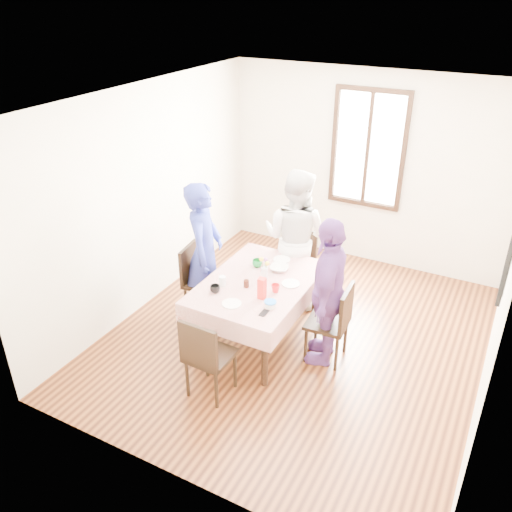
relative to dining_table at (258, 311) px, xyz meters
name	(u,v)px	position (x,y,z in m)	size (l,w,h in m)	color
ground	(296,336)	(0.38, 0.24, -0.38)	(4.50, 4.50, 0.00)	black
back_wall	(366,170)	(0.38, 2.49, 0.98)	(4.00, 4.00, 0.00)	beige
right_wall	(508,276)	(2.38, 0.24, 0.98)	(4.50, 4.50, 0.00)	beige
window_frame	(368,149)	(0.38, 2.47, 1.27)	(1.02, 0.06, 1.62)	black
window_pane	(368,149)	(0.38, 2.48, 1.27)	(0.90, 0.02, 1.50)	white
dining_table	(258,311)	(0.00, 0.00, 0.00)	(0.97, 1.45, 0.75)	black
tablecloth	(258,282)	(0.00, 0.00, 0.38)	(1.09, 1.57, 0.01)	#620000
chair_left	(204,282)	(-0.81, 0.14, 0.08)	(0.42, 0.42, 0.91)	black
chair_right	(327,322)	(0.81, 0.05, 0.08)	(0.42, 0.42, 0.91)	black
chair_far	(295,267)	(0.00, 1.00, 0.08)	(0.42, 0.42, 0.91)	black
chair_near	(210,355)	(0.00, -1.00, 0.08)	(0.42, 0.42, 0.91)	black
person_left	(204,253)	(-0.79, 0.14, 0.49)	(0.63, 0.41, 1.73)	navy
person_far	(295,238)	(0.00, 0.98, 0.50)	(0.85, 0.66, 1.75)	beige
person_right	(328,292)	(0.79, 0.05, 0.46)	(0.97, 0.41, 1.66)	#613479
mug_black	(215,289)	(-0.30, -0.41, 0.43)	(0.11, 0.11, 0.08)	black
mug_flag	(276,288)	(0.26, -0.11, 0.43)	(0.09, 0.09, 0.09)	red
mug_green	(257,263)	(-0.16, 0.29, 0.43)	(0.11, 0.11, 0.09)	#0C7226
serving_bowl	(279,268)	(0.10, 0.33, 0.41)	(0.21, 0.21, 0.05)	white
juice_carton	(262,288)	(0.19, -0.28, 0.50)	(0.07, 0.07, 0.23)	red
butter_tub	(270,305)	(0.34, -0.39, 0.41)	(0.11, 0.11, 0.05)	white
jam_jar	(246,284)	(-0.06, -0.16, 0.43)	(0.06, 0.06, 0.08)	black
drinking_glass	(222,281)	(-0.30, -0.25, 0.44)	(0.08, 0.08, 0.11)	silver
smartphone	(264,313)	(0.34, -0.52, 0.39)	(0.06, 0.13, 0.01)	black
flower_vase	(264,273)	(0.04, 0.08, 0.46)	(0.07, 0.07, 0.14)	silver
plate_right	(291,284)	(0.34, 0.12, 0.39)	(0.20, 0.20, 0.01)	white
plate_far	(282,260)	(0.02, 0.57, 0.39)	(0.20, 0.20, 0.01)	white
plate_near	(232,304)	(-0.03, -0.53, 0.39)	(0.20, 0.20, 0.01)	white
butter_lid	(270,302)	(0.34, -0.39, 0.45)	(0.12, 0.12, 0.01)	blue
flower_bunch	(265,264)	(0.04, 0.08, 0.58)	(0.09, 0.09, 0.10)	yellow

